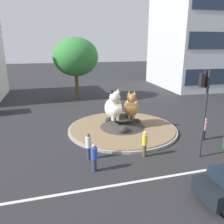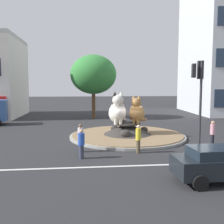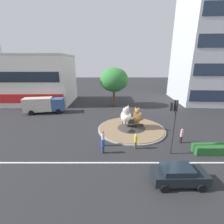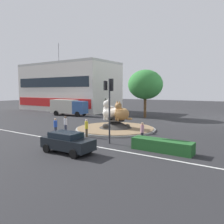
# 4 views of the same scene
# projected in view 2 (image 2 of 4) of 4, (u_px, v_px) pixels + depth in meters

# --- Properties ---
(ground_plane) EXTENTS (160.00, 160.00, 0.00)m
(ground_plane) POSITION_uv_depth(u_px,v_px,m) (127.00, 137.00, 21.01)
(ground_plane) COLOR #28282B
(lane_centreline) EXTENTS (112.00, 0.20, 0.01)m
(lane_centreline) POSITION_uv_depth(u_px,v_px,m) (151.00, 165.00, 13.57)
(lane_centreline) COLOR silver
(lane_centreline) RESTS_ON ground
(roundabout_island) EXTENTS (9.25, 9.25, 1.16)m
(roundabout_island) POSITION_uv_depth(u_px,v_px,m) (127.00, 133.00, 20.97)
(roundabout_island) COLOR gray
(roundabout_island) RESTS_ON ground
(cat_statue_white) EXTENTS (1.78, 2.62, 2.55)m
(cat_statue_white) POSITION_uv_depth(u_px,v_px,m) (118.00, 112.00, 20.67)
(cat_statue_white) COLOR silver
(cat_statue_white) RESTS_ON roundabout_island
(cat_statue_tabby) EXTENTS (1.89, 2.25, 2.26)m
(cat_statue_tabby) POSITION_uv_depth(u_px,v_px,m) (137.00, 113.00, 20.90)
(cat_statue_tabby) COLOR #9E703D
(cat_statue_tabby) RESTS_ON roundabout_island
(traffic_light_mast) EXTENTS (0.76, 0.49, 5.58)m
(traffic_light_mast) POSITION_uv_depth(u_px,v_px,m) (199.00, 87.00, 15.10)
(traffic_light_mast) COLOR #2D2D33
(traffic_light_mast) RESTS_ON ground
(broadleaf_tree_behind_island) EXTENTS (5.78, 5.78, 8.00)m
(broadleaf_tree_behind_island) POSITION_uv_depth(u_px,v_px,m) (93.00, 75.00, 32.65)
(broadleaf_tree_behind_island) COLOR brown
(broadleaf_tree_behind_island) RESTS_ON ground
(pedestrian_white_shirt) EXTENTS (0.35, 0.35, 1.77)m
(pedestrian_white_shirt) POSITION_uv_depth(u_px,v_px,m) (81.00, 137.00, 16.19)
(pedestrian_white_shirt) COLOR #33384C
(pedestrian_white_shirt) RESTS_ON ground
(pedestrian_yellow_shirt) EXTENTS (0.33, 0.33, 1.76)m
(pedestrian_yellow_shirt) POSITION_uv_depth(u_px,v_px,m) (138.00, 138.00, 15.95)
(pedestrian_yellow_shirt) COLOR brown
(pedestrian_yellow_shirt) RESTS_ON ground
(pedestrian_pink_shirt) EXTENTS (0.31, 0.31, 1.74)m
(pedestrian_pink_shirt) POSITION_uv_depth(u_px,v_px,m) (213.00, 133.00, 17.79)
(pedestrian_pink_shirt) COLOR black
(pedestrian_pink_shirt) RESTS_ON ground
(pedestrian_blue_shirt) EXTENTS (0.38, 0.38, 1.69)m
(pedestrian_blue_shirt) POSITION_uv_depth(u_px,v_px,m) (81.00, 143.00, 14.73)
(pedestrian_blue_shirt) COLOR #33384C
(pedestrian_blue_shirt) RESTS_ON ground
(sedan_on_far_lane) EXTENTS (4.06, 1.98, 1.52)m
(sedan_on_far_lane) POSITION_uv_depth(u_px,v_px,m) (220.00, 163.00, 11.18)
(sedan_on_far_lane) COLOR black
(sedan_on_far_lane) RESTS_ON ground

